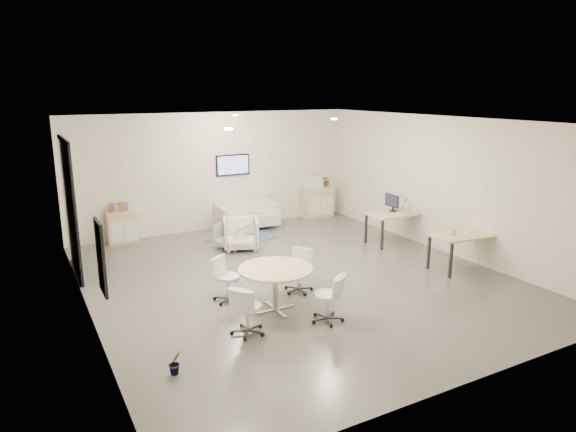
# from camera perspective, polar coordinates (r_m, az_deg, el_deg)

# --- Properties ---
(room_shell) EXTENTS (9.60, 10.60, 4.80)m
(room_shell) POSITION_cam_1_polar(r_m,az_deg,el_deg) (10.22, 0.89, 1.53)
(room_shell) COLOR #55524D
(room_shell) RESTS_ON ground
(glass_door) EXTENTS (0.09, 1.90, 2.85)m
(glass_door) POSITION_cam_1_polar(r_m,az_deg,el_deg) (11.48, -23.16, 1.26)
(glass_door) COLOR black
(glass_door) RESTS_ON room_shell
(artwork) EXTENTS (0.05, 0.54, 1.04)m
(artwork) POSITION_cam_1_polar(r_m,az_deg,el_deg) (7.50, -20.06, -4.39)
(artwork) COLOR black
(artwork) RESTS_ON room_shell
(wall_tv) EXTENTS (0.98, 0.06, 0.58)m
(wall_tv) POSITION_cam_1_polar(r_m,az_deg,el_deg) (14.37, -6.16, 5.66)
(wall_tv) COLOR black
(wall_tv) RESTS_ON room_shell
(ceiling_spots) EXTENTS (3.14, 4.14, 0.03)m
(ceiling_spots) POSITION_cam_1_polar(r_m,az_deg,el_deg) (10.65, -2.27, 10.60)
(ceiling_spots) COLOR #FFEAC6
(ceiling_spots) RESTS_ON room_shell
(sideboard_left) EXTENTS (0.73, 0.38, 0.82)m
(sideboard_left) POSITION_cam_1_polar(r_m,az_deg,el_deg) (13.61, -17.93, -1.18)
(sideboard_left) COLOR #DDB385
(sideboard_left) RESTS_ON room_shell
(sideboard_right) EXTENTS (0.93, 0.45, 0.93)m
(sideboard_right) POSITION_cam_1_polar(r_m,az_deg,el_deg) (15.61, 3.28, 1.57)
(sideboard_right) COLOR #DDB385
(sideboard_right) RESTS_ON room_shell
(books) EXTENTS (0.43, 0.14, 0.22)m
(books) POSITION_cam_1_polar(r_m,az_deg,el_deg) (13.49, -18.25, 0.94)
(books) COLOR red
(books) RESTS_ON sideboard_left
(printer) EXTENTS (0.47, 0.40, 0.33)m
(printer) POSITION_cam_1_polar(r_m,az_deg,el_deg) (15.42, 2.86, 3.76)
(printer) COLOR white
(printer) RESTS_ON sideboard_right
(loveseat) EXTENTS (1.73, 0.95, 0.63)m
(loveseat) POSITION_cam_1_polar(r_m,az_deg,el_deg) (14.38, -4.59, -0.02)
(loveseat) COLOR silver
(loveseat) RESTS_ON room_shell
(blue_rug) EXTENTS (1.80, 1.41, 0.01)m
(blue_rug) POSITION_cam_1_polar(r_m,az_deg,el_deg) (13.44, -5.05, -2.51)
(blue_rug) COLOR navy
(blue_rug) RESTS_ON room_shell
(armchair_left) EXTENTS (0.88, 0.90, 0.69)m
(armchair_left) POSITION_cam_1_polar(r_m,az_deg,el_deg) (12.63, -6.26, -2.02)
(armchair_left) COLOR silver
(armchair_left) RESTS_ON room_shell
(armchair_right) EXTENTS (1.03, 1.00, 0.84)m
(armchair_right) POSITION_cam_1_polar(r_m,az_deg,el_deg) (12.49, -5.27, -1.82)
(armchair_right) COLOR silver
(armchair_right) RESTS_ON room_shell
(desk_rear) EXTENTS (1.51, 0.76, 0.78)m
(desk_rear) POSITION_cam_1_polar(r_m,az_deg,el_deg) (13.19, 11.97, 0.06)
(desk_rear) COLOR #DDB385
(desk_rear) RESTS_ON room_shell
(desk_front) EXTENTS (1.54, 0.88, 0.77)m
(desk_front) POSITION_cam_1_polar(r_m,az_deg,el_deg) (11.67, 18.99, -2.27)
(desk_front) COLOR #DDB385
(desk_front) RESTS_ON room_shell
(monitor) EXTENTS (0.20, 0.50, 0.44)m
(monitor) POSITION_cam_1_polar(r_m,az_deg,el_deg) (13.20, 11.49, 1.51)
(monitor) COLOR black
(monitor) RESTS_ON desk_rear
(round_table) EXTENTS (1.30, 1.30, 0.79)m
(round_table) POSITION_cam_1_polar(r_m,az_deg,el_deg) (8.94, -1.42, -6.29)
(round_table) COLOR #DDB385
(round_table) RESTS_ON room_shell
(meeting_chairs) EXTENTS (2.38, 2.38, 0.82)m
(meeting_chairs) POSITION_cam_1_polar(r_m,az_deg,el_deg) (9.04, -1.41, -8.06)
(meeting_chairs) COLOR white
(meeting_chairs) RESTS_ON room_shell
(plant_cabinet) EXTENTS (0.39, 0.41, 0.26)m
(plant_cabinet) POSITION_cam_1_polar(r_m,az_deg,el_deg) (15.67, 4.28, 3.82)
(plant_cabinet) COLOR #3F7F3F
(plant_cabinet) RESTS_ON sideboard_right
(plant_floor) EXTENTS (0.30, 0.39, 0.15)m
(plant_floor) POSITION_cam_1_polar(r_m,az_deg,el_deg) (7.48, -12.39, -16.25)
(plant_floor) COLOR #3F7F3F
(plant_floor) RESTS_ON room_shell
(cup) EXTENTS (0.16, 0.14, 0.14)m
(cup) POSITION_cam_1_polar(r_m,az_deg,el_deg) (11.51, 17.81, -1.63)
(cup) COLOR white
(cup) RESTS_ON desk_front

